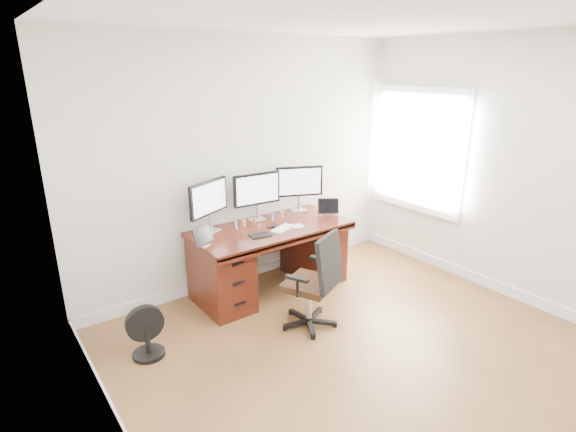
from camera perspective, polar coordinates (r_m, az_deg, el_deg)
ground at (r=3.95m, az=13.76°, el=-19.00°), size 4.50×4.50×0.00m
back_wall at (r=4.97m, az=-5.16°, el=6.60°), size 4.00×0.10×2.70m
right_wall at (r=5.04m, az=28.97°, el=4.57°), size 0.10×4.50×2.70m
desk at (r=4.92m, az=-2.29°, el=-5.08°), size 1.70×0.80×0.75m
office_chair at (r=4.29m, az=3.25°, el=-10.18°), size 0.67×0.67×0.95m
floor_fan at (r=4.10m, az=-17.53°, el=-13.95°), size 0.32×0.27×0.47m
monitor_left at (r=4.61m, az=-10.05°, el=2.06°), size 0.52×0.26×0.53m
monitor_center at (r=4.88m, az=-3.96°, el=3.22°), size 0.55×0.15×0.53m
monitor_right at (r=5.20m, az=1.44°, el=4.22°), size 0.52×0.25×0.53m
tablet_left at (r=4.32m, az=-10.69°, el=-2.61°), size 0.25×0.16×0.19m
tablet_right at (r=5.15m, az=5.20°, el=1.09°), size 0.24×0.19×0.19m
keyboard at (r=4.69m, az=-0.71°, el=-1.60°), size 0.32×0.22×0.01m
trackpad at (r=4.76m, az=1.15°, el=-1.30°), size 0.17×0.17×0.01m
drawing_tablet at (r=4.51m, az=-3.55°, el=-2.47°), size 0.23×0.17×0.01m
phone at (r=4.76m, az=-1.78°, el=-1.33°), size 0.14×0.09×0.01m
figurine_purple at (r=4.70m, az=-6.62°, el=-1.13°), size 0.04×0.04×0.09m
figurine_yellow at (r=4.75m, az=-5.61°, el=-0.90°), size 0.04×0.04×0.09m
figurine_brown at (r=4.81m, az=-4.30°, el=-0.60°), size 0.04×0.04×0.09m
figurine_blue at (r=4.93m, az=-1.98°, el=-0.07°), size 0.04×0.04×0.09m
figurine_pink at (r=5.00m, az=-0.72°, el=0.21°), size 0.04×0.04×0.09m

